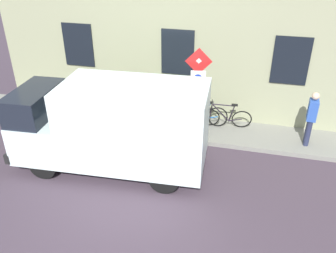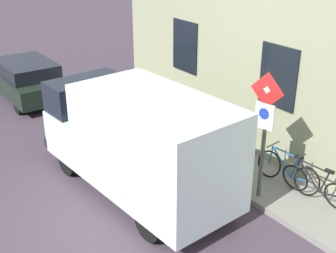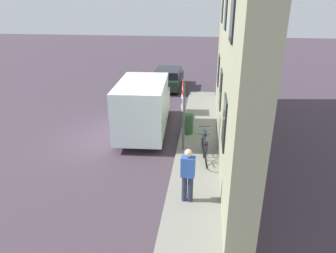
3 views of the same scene
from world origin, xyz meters
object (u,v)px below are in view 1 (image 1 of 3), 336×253
sign_post_stacked (198,82)px  delivery_van (114,125)px  bicycle_blue (202,114)px  litter_bin (147,117)px  pedestrian (311,117)px  bicycle_black (226,117)px

sign_post_stacked → delivery_van: 2.81m
bicycle_blue → delivery_van: bearing=50.4°
bicycle_blue → litter_bin: (-0.76, 1.70, 0.08)m
bicycle_blue → pedestrian: pedestrian is taller
pedestrian → bicycle_blue: bearing=-3.6°
delivery_van → litter_bin: 2.20m
litter_bin → bicycle_blue: bearing=-65.8°
sign_post_stacked → bicycle_blue: size_ratio=1.62×
sign_post_stacked → litter_bin: size_ratio=3.10×
bicycle_black → litter_bin: litter_bin is taller
delivery_van → bicycle_black: delivery_van is taller
delivery_van → bicycle_blue: size_ratio=3.17×
bicycle_black → pedestrian: (-0.46, -2.55, 0.56)m
pedestrian → litter_bin: size_ratio=1.91×
bicycle_blue → sign_post_stacked: bearing=82.8°
sign_post_stacked → bicycle_blue: (0.90, -0.05, -1.51)m
pedestrian → litter_bin: bearing=7.7°
litter_bin → sign_post_stacked: bearing=-94.8°
bicycle_black → bicycle_blue: same height
delivery_van → litter_bin: bearing=-101.6°
sign_post_stacked → litter_bin: (0.14, 1.65, -1.43)m
sign_post_stacked → litter_bin: sign_post_stacked is taller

